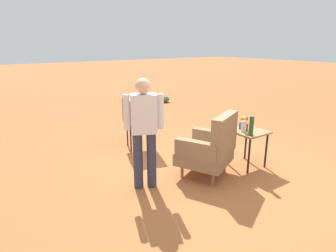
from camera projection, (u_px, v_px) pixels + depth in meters
name	position (u px, v px, depth m)	size (l,w,h in m)	color
ground_plane	(210.00, 173.00, 4.73)	(60.00, 60.00, 0.00)	#AD6033
armchair	(210.00, 147.00, 4.51)	(1.02, 1.03, 1.06)	#937047
side_table	(248.00, 136.00, 4.88)	(0.56, 0.56, 0.65)	black
tv_on_stand	(139.00, 111.00, 5.71)	(0.70, 0.59, 1.03)	black
person_standing	(144.00, 127.00, 4.04)	(0.52, 0.36, 1.64)	#2D3347
bottle_wine_green	(251.00, 126.00, 4.55)	(0.07, 0.07, 0.32)	#1E5623
bottle_tall_amber	(233.00, 122.00, 4.81)	(0.07, 0.07, 0.30)	brown
soda_can_red	(246.00, 127.00, 4.85)	(0.07, 0.07, 0.12)	red
soda_can_blue	(241.00, 126.00, 4.92)	(0.07, 0.07, 0.12)	blue
flower_vase	(244.00, 123.00, 4.76)	(0.15, 0.09, 0.27)	silver
shrub_mid	(165.00, 99.00, 10.37)	(0.29, 0.29, 0.23)	#516B38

